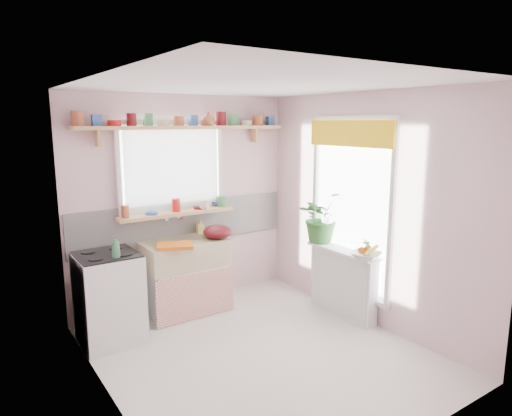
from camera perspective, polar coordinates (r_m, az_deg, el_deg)
room at (r=5.20m, az=1.06°, el=1.72°), size 3.20×3.20×3.20m
sink_unit at (r=5.39m, az=-8.83°, el=-8.37°), size 0.95×0.65×1.11m
cooker at (r=4.85m, az=-17.89°, el=-10.61°), size 0.58×0.58×0.93m
radiator_ledge at (r=5.35m, az=10.84°, el=-8.97°), size 0.22×0.95×0.78m
windowsill at (r=5.37m, az=-9.90°, el=-0.64°), size 1.40×0.22×0.04m
pine_shelf at (r=5.32m, az=-8.71°, el=9.92°), size 2.52×0.24×0.04m
shelf_crockery at (r=5.32m, az=-8.73°, el=10.73°), size 2.47×0.11×0.12m
sill_crockery at (r=5.36m, az=-9.93°, el=0.16°), size 1.35×0.11×0.12m
dish_tray at (r=5.01m, az=-10.09°, el=-4.65°), size 0.46×0.41×0.04m
colander at (r=5.33m, az=-4.84°, el=-2.97°), size 0.42×0.42×0.15m
jade_plant at (r=5.45m, az=8.12°, el=-1.09°), size 0.64×0.59×0.61m
fruit_bowl at (r=4.90m, az=13.60°, el=-5.82°), size 0.40×0.40×0.07m
herb_pot at (r=4.88m, az=13.64°, el=-5.03°), size 0.12×0.09×0.21m
soap_bottle_sink at (r=5.56m, az=-6.98°, el=-2.27°), size 0.10×0.10×0.18m
sill_cup at (r=5.44m, az=-6.55°, el=0.30°), size 0.14×0.14×0.09m
sill_bowl at (r=5.68m, az=-4.76°, el=0.61°), size 0.25×0.25×0.06m
shelf_vase at (r=5.39m, az=-5.95°, el=11.01°), size 0.18×0.18×0.15m
cooker_bottle at (r=4.52m, az=-17.13°, el=-4.66°), size 0.10×0.10×0.21m
fruit at (r=4.90m, az=13.63°, el=-5.11°), size 0.20×0.14×0.10m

